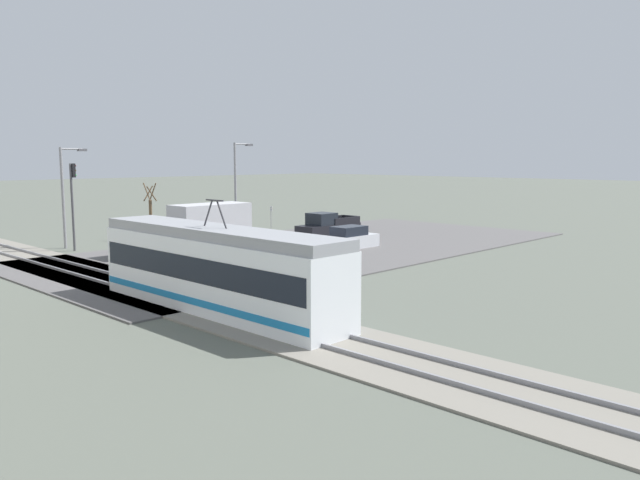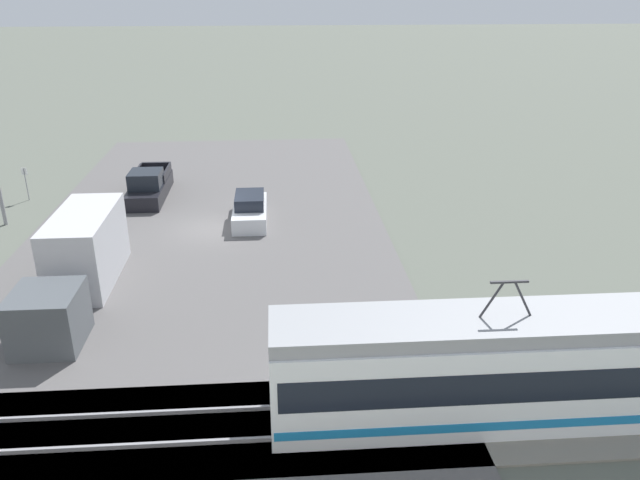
% 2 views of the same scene
% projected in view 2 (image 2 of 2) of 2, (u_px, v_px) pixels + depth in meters
% --- Properties ---
extents(ground_plane, '(320.00, 320.00, 0.00)m').
position_uv_depth(ground_plane, '(211.00, 230.00, 33.54)').
color(ground_plane, '#565B51').
extents(road_surface, '(18.74, 39.77, 0.08)m').
position_uv_depth(road_surface, '(211.00, 229.00, 33.53)').
color(road_surface, '#565454').
rests_on(road_surface, ground).
extents(rail_bed, '(75.50, 4.40, 0.22)m').
position_uv_depth(rail_bed, '(164.00, 430.00, 18.57)').
color(rail_bed, gray).
rests_on(rail_bed, ground).
extents(light_rail_tram, '(13.58, 2.55, 4.58)m').
position_uv_depth(light_rail_tram, '(498.00, 368.00, 18.59)').
color(light_rail_tram, white).
rests_on(light_rail_tram, ground).
extents(box_truck, '(2.39, 9.42, 3.11)m').
position_uv_depth(box_truck, '(78.00, 262.00, 26.15)').
color(box_truck, '#4C5156').
rests_on(box_truck, ground).
extents(pickup_truck, '(2.00, 5.83, 1.86)m').
position_uv_depth(pickup_truck, '(149.00, 187.00, 37.99)').
color(pickup_truck, black).
rests_on(pickup_truck, ground).
extents(sedan_car_0, '(1.81, 4.59, 1.54)m').
position_uv_depth(sedan_car_0, '(250.00, 210.00, 34.36)').
color(sedan_car_0, silver).
rests_on(sedan_car_0, ground).
extents(no_parking_sign, '(0.32, 0.08, 2.02)m').
position_uv_depth(no_parking_sign, '(26.00, 180.00, 37.61)').
color(no_parking_sign, gray).
rests_on(no_parking_sign, ground).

